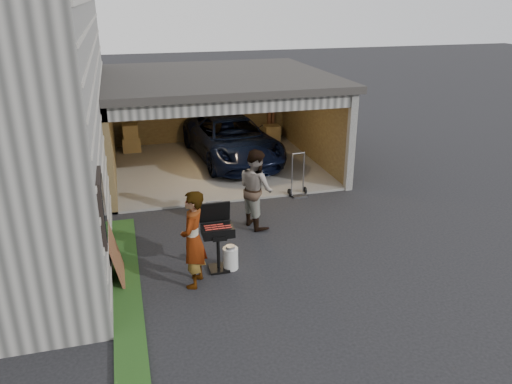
% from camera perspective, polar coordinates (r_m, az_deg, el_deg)
% --- Properties ---
extents(ground, '(80.00, 80.00, 0.00)m').
position_cam_1_polar(ground, '(10.01, -1.42, -9.05)').
color(ground, black).
rests_on(ground, ground).
extents(groundcover_strip, '(0.50, 8.00, 0.06)m').
position_cam_1_polar(groundcover_strip, '(8.95, -14.33, -13.73)').
color(groundcover_strip, '#193814').
rests_on(groundcover_strip, ground).
extents(garage, '(6.80, 6.30, 2.90)m').
position_cam_1_polar(garage, '(15.74, -4.83, 9.73)').
color(garage, '#605E59').
rests_on(garage, ground).
extents(minivan, '(2.71, 5.14, 1.38)m').
position_cam_1_polar(minivan, '(16.24, -2.78, 5.87)').
color(minivan, black).
rests_on(minivan, ground).
extents(woman, '(0.69, 0.81, 1.88)m').
position_cam_1_polar(woman, '(9.22, -7.20, -5.41)').
color(woman, silver).
rests_on(woman, ground).
extents(man, '(0.93, 1.07, 1.87)m').
position_cam_1_polar(man, '(11.52, -0.01, 0.42)').
color(man, '#401C19').
rests_on(man, ground).
extents(bbq_grill, '(0.61, 0.53, 1.36)m').
position_cam_1_polar(bbq_grill, '(9.74, -4.43, -4.64)').
color(bbq_grill, black).
rests_on(bbq_grill, ground).
extents(propane_tank, '(0.40, 0.40, 0.45)m').
position_cam_1_polar(propane_tank, '(10.01, -2.93, -7.57)').
color(propane_tank, silver).
rests_on(propane_tank, ground).
extents(plywood_panel, '(0.27, 0.96, 1.06)m').
position_cam_1_polar(plywood_panel, '(9.85, -15.75, -6.93)').
color(plywood_panel, brown).
rests_on(plywood_panel, ground).
extents(hand_truck, '(0.51, 0.39, 1.22)m').
position_cam_1_polar(hand_truck, '(13.55, 4.84, 0.51)').
color(hand_truck, slate).
rests_on(hand_truck, ground).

